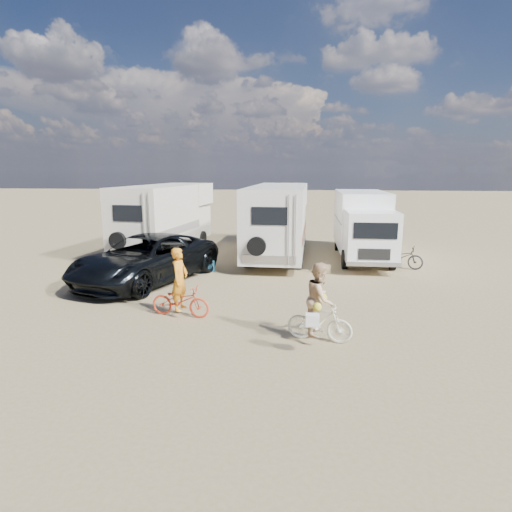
# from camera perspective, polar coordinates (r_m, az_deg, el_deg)

# --- Properties ---
(ground) EXTENTS (140.00, 140.00, 0.00)m
(ground) POSITION_cam_1_polar(r_m,az_deg,el_deg) (12.29, -0.44, -6.64)
(ground) COLOR #958059
(ground) RESTS_ON ground
(rv_main) EXTENTS (2.49, 8.00, 3.14)m
(rv_main) POSITION_cam_1_polar(r_m,az_deg,el_deg) (18.92, 3.06, 4.67)
(rv_main) COLOR white
(rv_main) RESTS_ON ground
(rv_left) EXTENTS (2.92, 7.12, 3.14)m
(rv_left) POSITION_cam_1_polar(r_m,az_deg,el_deg) (20.07, -12.00, 4.83)
(rv_left) COLOR silver
(rv_left) RESTS_ON ground
(box_truck) EXTENTS (2.05, 6.36, 2.88)m
(box_truck) POSITION_cam_1_polar(r_m,az_deg,el_deg) (18.79, 14.23, 3.88)
(box_truck) COLOR white
(box_truck) RESTS_ON ground
(dark_suv) EXTENTS (4.50, 6.38, 1.62)m
(dark_suv) POSITION_cam_1_polar(r_m,az_deg,el_deg) (15.12, -14.56, -0.37)
(dark_suv) COLOR black
(dark_suv) RESTS_ON ground
(bike_man) EXTENTS (1.68, 0.80, 0.85)m
(bike_man) POSITION_cam_1_polar(r_m,az_deg,el_deg) (11.46, -10.13, -5.94)
(bike_man) COLOR red
(bike_man) RESTS_ON ground
(bike_woman) EXTENTS (1.54, 0.73, 0.89)m
(bike_woman) POSITION_cam_1_polar(r_m,az_deg,el_deg) (9.80, 8.54, -8.83)
(bike_woman) COLOR beige
(bike_woman) RESTS_ON ground
(rider_man) EXTENTS (0.49, 0.66, 1.67)m
(rider_man) POSITION_cam_1_polar(r_m,az_deg,el_deg) (11.35, -10.21, -3.97)
(rider_man) COLOR orange
(rider_man) RESTS_ON ground
(rider_woman) EXTENTS (0.78, 0.92, 1.65)m
(rider_woman) POSITION_cam_1_polar(r_m,az_deg,el_deg) (9.67, 8.61, -6.73)
(rider_woman) COLOR tan
(rider_woman) RESTS_ON ground
(bike_parked) EXTENTS (1.83, 1.20, 0.91)m
(bike_parked) POSITION_cam_1_polar(r_m,az_deg,el_deg) (17.66, 18.86, -0.11)
(bike_parked) COLOR black
(bike_parked) RESTS_ON ground
(cooler) EXTENTS (0.65, 0.58, 0.43)m
(cooler) POSITION_cam_1_polar(r_m,az_deg,el_deg) (16.34, -6.67, -1.32)
(cooler) COLOR #1F5A7F
(cooler) RESTS_ON ground
(crate) EXTENTS (0.53, 0.53, 0.35)m
(crate) POSITION_cam_1_polar(r_m,az_deg,el_deg) (16.19, 9.03, -1.66)
(crate) COLOR olive
(crate) RESTS_ON ground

